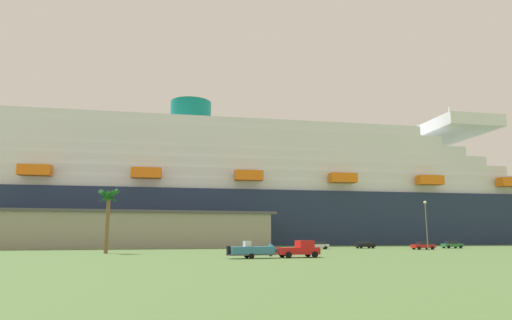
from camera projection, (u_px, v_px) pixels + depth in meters
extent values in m
plane|color=#4C6B38|center=(253.00, 247.00, 105.55)|extent=(600.00, 600.00, 0.00)
cube|color=#1E2D4C|center=(281.00, 220.00, 142.10)|extent=(202.44, 42.00, 15.84)
cube|color=white|center=(281.00, 191.00, 143.73)|extent=(178.18, 38.43, 3.13)
cube|color=white|center=(269.00, 181.00, 143.54)|extent=(170.37, 37.59, 3.13)
cube|color=white|center=(257.00, 172.00, 143.35)|extent=(161.50, 36.37, 3.13)
cube|color=white|center=(245.00, 162.00, 143.16)|extent=(155.70, 35.35, 3.13)
cube|color=white|center=(233.00, 152.00, 142.97)|extent=(149.95, 34.57, 3.13)
cube|color=white|center=(221.00, 142.00, 142.78)|extent=(141.68, 34.14, 3.13)
cube|color=white|center=(209.00, 133.00, 142.59)|extent=(134.83, 33.15, 3.13)
cube|color=white|center=(441.00, 133.00, 158.46)|extent=(21.21, 40.88, 4.00)
cylinder|color=#0C7266|center=(191.00, 115.00, 142.49)|extent=(13.55, 13.55, 8.35)
cylinder|color=silver|center=(451.00, 123.00, 159.87)|extent=(0.80, 0.80, 12.00)
cube|color=orange|center=(35.00, 170.00, 112.91)|extent=(8.08, 3.41, 2.80)
cube|color=orange|center=(146.00, 173.00, 117.99)|extent=(8.08, 3.41, 2.80)
cube|color=orange|center=(249.00, 176.00, 123.08)|extent=(8.08, 3.41, 2.80)
cube|color=orange|center=(343.00, 178.00, 128.16)|extent=(8.08, 3.41, 2.80)
cube|color=orange|center=(430.00, 180.00, 133.25)|extent=(8.08, 3.41, 2.80)
cube|color=orange|center=(510.00, 182.00, 138.33)|extent=(8.08, 3.41, 2.80)
cube|color=gray|center=(121.00, 231.00, 103.26)|extent=(69.17, 29.73, 7.74)
cube|color=#4C4C51|center=(122.00, 213.00, 103.98)|extent=(71.93, 30.92, 0.60)
cube|color=red|center=(298.00, 251.00, 56.59)|extent=(5.89, 3.08, 0.90)
cube|color=red|center=(305.00, 244.00, 57.09)|extent=(2.34, 2.20, 0.90)
cube|color=#26333F|center=(309.00, 244.00, 57.30)|extent=(0.43, 1.67, 0.63)
cylinder|color=black|center=(308.00, 254.00, 58.11)|extent=(0.84, 0.43, 0.80)
cylinder|color=black|center=(315.00, 254.00, 56.26)|extent=(0.84, 0.43, 0.80)
cylinder|color=black|center=(282.00, 254.00, 56.81)|extent=(0.84, 0.43, 0.80)
cylinder|color=black|center=(289.00, 255.00, 54.97)|extent=(0.84, 0.43, 0.80)
cube|color=#595960|center=(251.00, 255.00, 54.29)|extent=(6.34, 2.82, 0.16)
cube|color=#595960|center=(278.00, 254.00, 55.54)|extent=(1.99, 0.52, 0.10)
cylinder|color=black|center=(247.00, 256.00, 55.00)|extent=(0.67, 0.34, 0.64)
cylinder|color=black|center=(252.00, 256.00, 53.33)|extent=(0.67, 0.34, 0.64)
cube|color=teal|center=(251.00, 250.00, 54.38)|extent=(5.83, 2.88, 0.90)
cone|color=teal|center=(275.00, 250.00, 55.48)|extent=(1.50, 1.83, 1.63)
cube|color=silver|center=(247.00, 244.00, 54.33)|extent=(0.98, 1.14, 0.70)
cube|color=black|center=(228.00, 251.00, 53.35)|extent=(0.45, 0.56, 1.10)
cylinder|color=brown|center=(107.00, 225.00, 70.30)|extent=(0.61, 0.61, 8.99)
cone|color=#195923|center=(111.00, 197.00, 71.19)|extent=(1.03, 3.50, 2.05)
cone|color=#195923|center=(111.00, 197.00, 71.35)|extent=(2.44, 3.23, 2.23)
cone|color=#195923|center=(109.00, 197.00, 71.48)|extent=(3.39, 0.93, 2.33)
cone|color=#195923|center=(108.00, 197.00, 71.41)|extent=(3.32, 2.05, 2.37)
cone|color=#195923|center=(107.00, 197.00, 71.17)|extent=(1.94, 3.44, 2.11)
cone|color=#195923|center=(106.00, 197.00, 70.91)|extent=(1.73, 3.54, 1.88)
cone|color=#195923|center=(107.00, 197.00, 70.73)|extent=(3.22, 2.55, 2.06)
cone|color=#195923|center=(109.00, 197.00, 70.70)|extent=(3.34, 0.99, 2.47)
cone|color=#195923|center=(110.00, 197.00, 70.84)|extent=(2.75, 2.60, 2.78)
sphere|color=#195923|center=(109.00, 197.00, 71.07)|extent=(1.10, 1.10, 1.10)
cylinder|color=slate|center=(427.00, 227.00, 83.38)|extent=(0.20, 0.20, 8.92)
sphere|color=#F9F2CC|center=(425.00, 202.00, 84.19)|extent=(0.56, 0.56, 0.56)
cube|color=black|center=(365.00, 245.00, 97.02)|extent=(4.35, 2.11, 0.70)
cube|color=#1E232D|center=(364.00, 242.00, 97.08)|extent=(2.48, 1.81, 0.55)
cylinder|color=black|center=(369.00, 247.00, 98.15)|extent=(0.67, 0.26, 0.66)
cylinder|color=black|center=(373.00, 247.00, 96.35)|extent=(0.67, 0.26, 0.66)
cylinder|color=black|center=(357.00, 247.00, 97.56)|extent=(0.67, 0.26, 0.66)
cylinder|color=black|center=(361.00, 247.00, 95.76)|extent=(0.67, 0.26, 0.66)
cube|color=red|center=(423.00, 246.00, 88.70)|extent=(4.70, 2.19, 0.70)
cube|color=#1E232D|center=(424.00, 243.00, 88.85)|extent=(2.68, 1.86, 0.55)
cylinder|color=black|center=(419.00, 248.00, 87.40)|extent=(0.67, 0.26, 0.66)
cylinder|color=black|center=(414.00, 248.00, 89.21)|extent=(0.67, 0.26, 0.66)
cylinder|color=black|center=(432.00, 248.00, 88.06)|extent=(0.67, 0.26, 0.66)
cylinder|color=black|center=(427.00, 248.00, 89.87)|extent=(0.67, 0.26, 0.66)
cube|color=silver|center=(318.00, 246.00, 91.49)|extent=(4.74, 2.44, 0.70)
cube|color=#1E232D|center=(319.00, 243.00, 91.60)|extent=(2.74, 1.99, 0.55)
cylinder|color=black|center=(312.00, 248.00, 90.48)|extent=(0.68, 0.31, 0.66)
cylinder|color=black|center=(310.00, 247.00, 92.31)|extent=(0.68, 0.31, 0.66)
cylinder|color=black|center=(326.00, 248.00, 90.55)|extent=(0.68, 0.31, 0.66)
cylinder|color=black|center=(324.00, 247.00, 92.38)|extent=(0.68, 0.31, 0.66)
cube|color=#2D723F|center=(452.00, 245.00, 97.33)|extent=(4.53, 1.95, 0.70)
cube|color=#1E232D|center=(451.00, 242.00, 97.39)|extent=(2.56, 1.71, 0.55)
cylinder|color=black|center=(456.00, 247.00, 98.42)|extent=(0.67, 0.24, 0.66)
cylinder|color=black|center=(461.00, 247.00, 96.66)|extent=(0.67, 0.24, 0.66)
cylinder|color=black|center=(444.00, 247.00, 97.88)|extent=(0.67, 0.24, 0.66)
cylinder|color=black|center=(449.00, 247.00, 96.12)|extent=(0.67, 0.24, 0.66)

